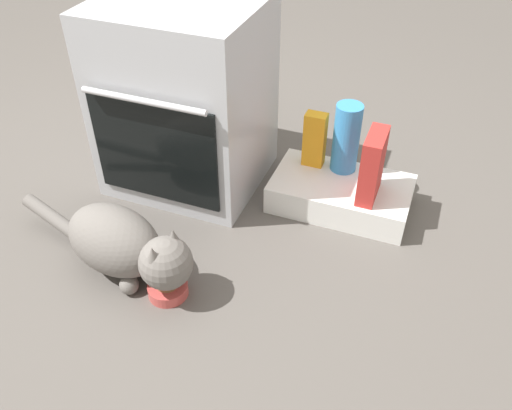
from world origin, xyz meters
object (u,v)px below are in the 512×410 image
at_px(food_bowl, 168,288).
at_px(cat, 124,244).
at_px(pantry_cabinet, 341,194).
at_px(juice_carton, 315,140).
at_px(oven, 185,98).
at_px(water_bottle, 346,138).
at_px(cereal_box, 372,166).

distance_m(food_bowl, cat, 0.22).
bearing_deg(pantry_cabinet, juice_carton, 150.07).
distance_m(oven, pantry_cabinet, 0.76).
xyz_separation_m(food_bowl, water_bottle, (0.42, 0.81, 0.25)).
bearing_deg(juice_carton, oven, -167.47).
bearing_deg(water_bottle, pantry_cabinet, -77.06).
xyz_separation_m(pantry_cabinet, juice_carton, (-0.15, 0.09, 0.18)).
distance_m(juice_carton, water_bottle, 0.13).
relative_size(cat, cereal_box, 2.93).
xyz_separation_m(food_bowl, cat, (-0.19, 0.04, 0.11)).
relative_size(oven, water_bottle, 2.63).
xyz_separation_m(cat, water_bottle, (0.60, 0.77, 0.13)).
relative_size(pantry_cabinet, water_bottle, 1.90).
xyz_separation_m(food_bowl, juice_carton, (0.29, 0.80, 0.22)).
bearing_deg(oven, cereal_box, -1.36).
bearing_deg(food_bowl, cat, 167.77).
bearing_deg(food_bowl, water_bottle, 62.48).
height_order(cereal_box, juice_carton, cereal_box).
relative_size(cat, juice_carton, 3.42).
height_order(cereal_box, water_bottle, water_bottle).
bearing_deg(pantry_cabinet, water_bottle, 102.94).
bearing_deg(cereal_box, pantry_cabinet, 156.90).
bearing_deg(water_bottle, cereal_box, -46.79).
bearing_deg(cat, water_bottle, 63.92).
bearing_deg(water_bottle, oven, -169.00).
xyz_separation_m(oven, cat, (0.06, -0.64, -0.25)).
distance_m(pantry_cabinet, water_bottle, 0.23).
relative_size(oven, food_bowl, 5.53).
bearing_deg(oven, pantry_cabinet, 2.56).
height_order(pantry_cabinet, juice_carton, juice_carton).
height_order(oven, water_bottle, oven).
height_order(pantry_cabinet, cat, cat).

